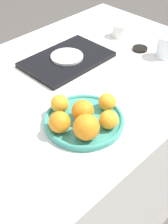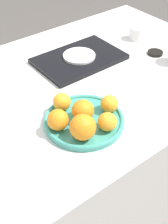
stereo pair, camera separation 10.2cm
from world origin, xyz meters
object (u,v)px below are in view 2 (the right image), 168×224
(fruit_platter, at_px, (84,121))
(serving_tray, at_px, (79,59))
(orange_1, at_px, (107,122))
(orange_5, at_px, (58,120))
(orange_4, at_px, (109,104))
(cup_0, at_px, (0,63))
(cup_3, at_px, (137,33))
(orange_0, at_px, (83,111))
(orange_2, at_px, (62,102))
(side_plate, at_px, (79,56))
(soy_dish, at_px, (155,53))
(orange_3, at_px, (83,127))

(fruit_platter, relative_size, serving_tray, 0.73)
(fruit_platter, bearing_deg, orange_1, -69.73)
(orange_5, height_order, serving_tray, orange_5)
(orange_1, relative_size, orange_5, 0.88)
(orange_1, distance_m, orange_4, 0.09)
(fruit_platter, bearing_deg, orange_5, 168.44)
(cup_0, relative_size, cup_3, 1.19)
(serving_tray, xyz_separation_m, cup_3, (0.35, -0.01, 0.02))
(cup_0, bearing_deg, fruit_platter, -81.88)
(fruit_platter, height_order, orange_0, orange_0)
(cup_0, distance_m, cup_3, 0.67)
(orange_1, height_order, orange_2, same)
(orange_1, height_order, side_plate, orange_1)
(soy_dish, bearing_deg, orange_2, -172.08)
(cup_0, height_order, soy_dish, cup_0)
(orange_5, xyz_separation_m, side_plate, (0.33, 0.31, -0.03))
(orange_1, bearing_deg, soy_dish, 26.21)
(orange_5, bearing_deg, serving_tray, 44.09)
(fruit_platter, height_order, orange_3, orange_3)
(side_plate, bearing_deg, orange_3, -126.03)
(serving_tray, height_order, soy_dish, serving_tray)
(side_plate, bearing_deg, orange_4, -111.55)
(orange_4, distance_m, soy_dish, 0.48)
(fruit_platter, bearing_deg, orange_2, 105.34)
(orange_2, xyz_separation_m, orange_3, (-0.03, -0.15, 0.01))
(orange_1, bearing_deg, fruit_platter, 110.27)
(orange_4, xyz_separation_m, cup_0, (-0.16, 0.49, -0.01))
(orange_1, relative_size, orange_3, 0.74)
(orange_1, bearing_deg, cup_3, 36.44)
(orange_3, xyz_separation_m, soy_dish, (0.59, 0.23, -0.05))
(fruit_platter, distance_m, orange_2, 0.10)
(orange_1, xyz_separation_m, orange_2, (-0.06, 0.17, 0.00))
(orange_2, distance_m, cup_3, 0.65)
(serving_tray, bearing_deg, orange_4, -111.55)
(orange_1, xyz_separation_m, serving_tray, (0.20, 0.41, -0.04))
(orange_3, height_order, orange_4, orange_3)
(orange_2, distance_m, orange_3, 0.16)
(orange_5, distance_m, side_plate, 0.45)
(orange_3, distance_m, serving_tray, 0.49)
(side_plate, xyz_separation_m, cup_3, (0.35, -0.01, 0.01))
(orange_0, bearing_deg, orange_2, 104.73)
(orange_2, xyz_separation_m, side_plate, (0.26, 0.24, -0.02))
(orange_1, distance_m, serving_tray, 0.46)
(orange_3, distance_m, side_plate, 0.49)
(serving_tray, bearing_deg, cup_3, -1.22)
(cup_3, bearing_deg, orange_5, -155.43)
(serving_tray, bearing_deg, orange_5, -135.91)
(orange_2, xyz_separation_m, cup_3, (0.61, 0.23, -0.02))
(orange_1, distance_m, cup_0, 0.56)
(serving_tray, bearing_deg, soy_dish, -28.12)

